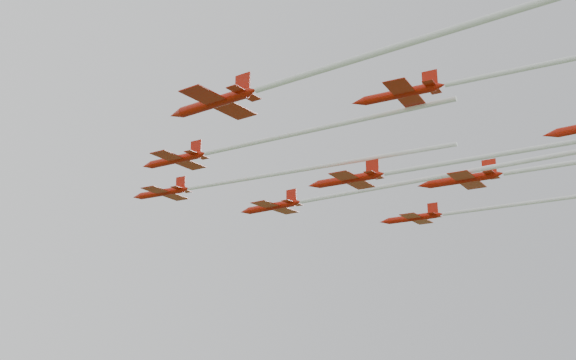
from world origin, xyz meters
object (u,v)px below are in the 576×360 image
jet_row3_left (274,84)px  jet_row3_right (487,208)px  jet_row2_left (230,148)px  jet_row4_left (563,60)px  jet_row2_right (338,195)px  jet_row4_right (551,166)px  jet_lead (226,182)px  jet_row3_mid (430,166)px

jet_row3_left → jet_row3_right: 49.82m
jet_row2_left → jet_row4_left: size_ratio=0.78×
jet_row2_right → jet_row3_left: (-27.74, -25.56, 1.78)m
jet_row2_left → jet_row4_right: (36.95, -20.56, -1.49)m
jet_row3_right → jet_row4_right: (-6.40, -16.30, 1.46)m
jet_lead → jet_row4_left: size_ratio=0.92×
jet_lead → jet_row3_right: size_ratio=0.99×
jet_lead → jet_row2_right: (15.99, -7.20, -1.27)m
jet_row3_mid → jet_row4_left: bearing=-128.6°
jet_row2_left → jet_row4_right: size_ratio=0.83×
jet_row3_mid → jet_row3_right: bearing=-0.1°
jet_row4_right → jet_row2_right: bearing=90.8°
jet_lead → jet_row3_right: (36.03, -19.16, -3.20)m
jet_row2_right → jet_row4_left: bearing=-121.4°
jet_lead → jet_row4_left: 53.19m
jet_lead → jet_row4_left: (7.53, -52.66, 0.07)m
jet_row2_left → jet_row3_mid: (20.33, -14.94, -2.87)m
jet_row3_right → jet_row2_left: bearing=150.6°
jet_row3_mid → jet_row3_right: size_ratio=0.95×
jet_row3_left → jet_row3_mid: (24.77, 2.92, -3.64)m
jet_lead → jet_row4_right: (29.64, -35.46, -1.74)m
jet_row2_left → jet_row4_right: jet_row2_left is taller
jet_row4_left → jet_row4_right: bearing=9.5°
jet_row3_right → jet_lead: bearing=128.2°
jet_row3_left → jet_row3_right: jet_row3_left is taller
jet_row3_right → jet_row4_left: size_ratio=0.93×
jet_row3_left → jet_row3_mid: 25.21m
jet_row3_mid → jet_lead: bearing=88.5°
jet_row3_left → jet_row4_right: jet_row3_left is taller
jet_row4_left → jet_row3_mid: bearing=48.1°
jet_row4_right → jet_row3_mid: bearing=136.4°
jet_row2_right → jet_row3_right: bearing=-51.7°
jet_row2_left → jet_row3_right: size_ratio=0.84×
jet_row2_right → jet_row4_right: bearing=-85.1°
jet_row2_right → jet_row3_mid: bearing=-118.3°
jet_row3_mid → jet_row2_left: bearing=118.6°
jet_row2_right → jet_row4_left: size_ratio=1.03×
jet_lead → jet_row2_right: size_ratio=0.89×
jet_row2_left → jet_row3_left: 18.42m
jet_row4_right → jet_row3_right: bearing=43.6°
jet_row3_right → jet_row3_mid: bearing=-178.9°
jet_row2_right → jet_row4_left: (-8.45, -45.45, 1.34)m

